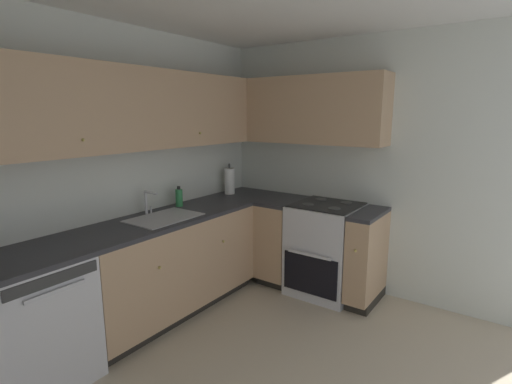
{
  "coord_description": "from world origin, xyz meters",
  "views": [
    {
      "loc": [
        -1.74,
        -1.22,
        1.76
      ],
      "look_at": [
        0.99,
        0.73,
        1.08
      ],
      "focal_mm": 27.03,
      "sensor_mm": 36.0,
      "label": 1
    }
  ],
  "objects_px": {
    "dishwasher": "(35,322)",
    "paper_towel_roll": "(230,181)",
    "oven_range": "(326,248)",
    "soap_bottle": "(179,197)"
  },
  "relations": [
    {
      "from": "oven_range",
      "to": "soap_bottle",
      "type": "bearing_deg",
      "value": 127.05
    },
    {
      "from": "dishwasher",
      "to": "paper_towel_roll",
      "type": "distance_m",
      "value": 2.29
    },
    {
      "from": "oven_range",
      "to": "paper_towel_roll",
      "type": "xyz_separation_m",
      "value": [
        -0.12,
        1.12,
        0.58
      ]
    },
    {
      "from": "dishwasher",
      "to": "soap_bottle",
      "type": "bearing_deg",
      "value": 7.01
    },
    {
      "from": "dishwasher",
      "to": "soap_bottle",
      "type": "xyz_separation_m",
      "value": [
        1.47,
        0.18,
        0.55
      ]
    },
    {
      "from": "dishwasher",
      "to": "soap_bottle",
      "type": "distance_m",
      "value": 1.58
    },
    {
      "from": "soap_bottle",
      "to": "paper_towel_roll",
      "type": "bearing_deg",
      "value": -1.55
    },
    {
      "from": "oven_range",
      "to": "soap_bottle",
      "type": "relative_size",
      "value": 5.34
    },
    {
      "from": "oven_range",
      "to": "soap_bottle",
      "type": "distance_m",
      "value": 1.52
    },
    {
      "from": "oven_range",
      "to": "paper_towel_roll",
      "type": "distance_m",
      "value": 1.27
    }
  ]
}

